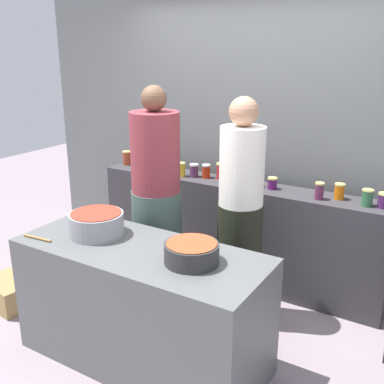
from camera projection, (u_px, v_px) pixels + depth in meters
name	position (u px, v px, depth m)	size (l,w,h in m)	color
ground	(168.00, 336.00, 3.48)	(12.00, 12.00, 0.00)	gray
storefront_wall	(255.00, 114.00, 4.20)	(4.80, 0.12, 3.00)	slate
display_shelf	(234.00, 231.00, 4.23)	(2.70, 0.36, 0.93)	#343136
prep_table	(142.00, 306.00, 3.11)	(1.70, 0.70, 0.84)	#535656
preserve_jar_0	(127.00, 158.00, 4.71)	(0.09, 0.09, 0.14)	#933721
preserve_jar_1	(142.00, 160.00, 4.68)	(0.07, 0.07, 0.11)	#592850
preserve_jar_2	(154.00, 163.00, 4.50)	(0.08, 0.08, 0.14)	#1F5B30
preserve_jar_3	(165.00, 167.00, 4.38)	(0.07, 0.07, 0.12)	gold
preserve_jar_4	(181.00, 169.00, 4.28)	(0.08, 0.08, 0.13)	gold
preserve_jar_5	(194.00, 170.00, 4.27)	(0.08, 0.08, 0.12)	#4D264A
preserve_jar_6	(206.00, 171.00, 4.23)	(0.08, 0.08, 0.13)	#A7260D
preserve_jar_7	(221.00, 171.00, 4.21)	(0.09, 0.09, 0.15)	#A72024
preserve_jar_8	(229.00, 174.00, 4.13)	(0.07, 0.07, 0.12)	#CA780B
preserve_jar_9	(256.00, 180.00, 3.98)	(0.08, 0.08, 0.11)	#2E5022
preserve_jar_10	(272.00, 183.00, 3.91)	(0.08, 0.08, 0.10)	#501553
preserve_jar_11	(319.00, 191.00, 3.64)	(0.07, 0.07, 0.14)	#592444
preserve_jar_12	(339.00, 191.00, 3.65)	(0.08, 0.08, 0.13)	#D3620D
preserve_jar_13	(367.00, 198.00, 3.49)	(0.09, 0.09, 0.13)	#2D603B
preserve_jar_14	(384.00, 200.00, 3.45)	(0.09, 0.09, 0.12)	#451D51
cooking_pot_left	(97.00, 224.00, 3.18)	(0.38, 0.38, 0.16)	gray
cooking_pot_center	(192.00, 253.00, 2.77)	(0.34, 0.34, 0.13)	#2D2D2D
wooden_spoon	(38.00, 238.00, 3.12)	(0.02, 0.02, 0.24)	#9E703D
cook_with_tongs	(157.00, 213.00, 3.66)	(0.40, 0.40, 1.82)	#41594F
cook_in_cap	(240.00, 223.00, 3.50)	(0.35, 0.35, 1.76)	black
bread_crate	(9.00, 293.00, 3.87)	(0.44, 0.29, 0.22)	olive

